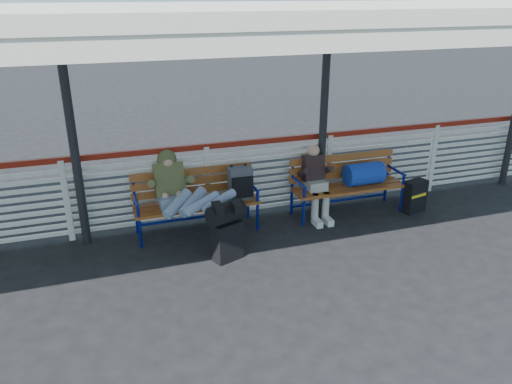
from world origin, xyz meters
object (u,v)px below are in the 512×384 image
object	(u,v)px
bench_left	(210,191)
companion_person	(316,181)
bench_right	(355,176)
suitcase_side	(414,196)
traveler_man	(189,196)
luggage_stack	(227,229)

from	to	relation	value
bench_left	companion_person	xyz separation A→B (m)	(1.64, -0.11, -0.00)
bench_right	companion_person	distance (m)	0.68
companion_person	suitcase_side	size ratio (longest dim) A/B	2.19
bench_left	traveler_man	bearing A→B (deg)	-138.20
luggage_stack	traveler_man	size ratio (longest dim) A/B	0.53
bench_right	companion_person	size ratio (longest dim) A/B	1.57
bench_left	traveler_man	world-z (taller)	traveler_man
luggage_stack	bench_right	xyz separation A→B (m)	(2.33, 0.85, 0.16)
luggage_stack	bench_right	world-z (taller)	bench_right
traveler_man	bench_right	bearing A→B (deg)	4.83
bench_left	bench_right	bearing A→B (deg)	-2.48
bench_left	bench_right	xyz separation A→B (m)	(2.32, -0.10, -0.00)
suitcase_side	bench_right	bearing A→B (deg)	148.34
companion_person	suitcase_side	distance (m)	1.66
luggage_stack	companion_person	xyz separation A→B (m)	(1.65, 0.84, 0.16)
bench_left	bench_right	world-z (taller)	bench_left
companion_person	suitcase_side	world-z (taller)	companion_person
traveler_man	luggage_stack	bearing A→B (deg)	-60.51
traveler_man	companion_person	xyz separation A→B (m)	(2.00, 0.22, -0.10)
luggage_stack	companion_person	size ratio (longest dim) A/B	0.70
bench_left	suitcase_side	xyz separation A→B (m)	(3.24, -0.40, -0.34)
bench_left	traveler_man	xyz separation A→B (m)	(-0.37, -0.33, 0.10)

